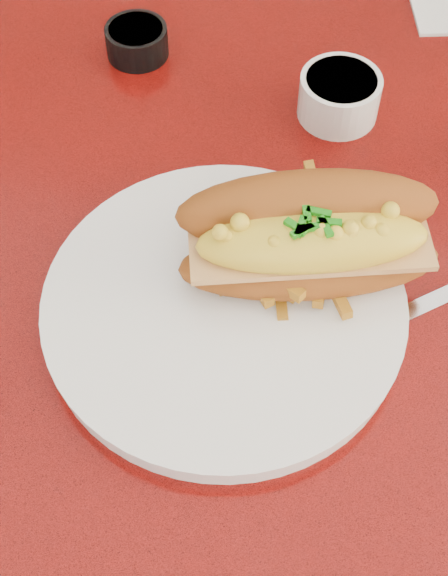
# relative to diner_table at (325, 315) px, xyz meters

# --- Properties ---
(ground) EXTENTS (8.00, 8.00, 0.00)m
(ground) POSITION_rel_diner_table_xyz_m (0.00, 0.00, -0.61)
(ground) COLOR beige
(ground) RESTS_ON ground
(diner_table) EXTENTS (1.23, 0.83, 0.77)m
(diner_table) POSITION_rel_diner_table_xyz_m (0.00, 0.00, 0.00)
(diner_table) COLOR red
(diner_table) RESTS_ON ground
(booth_bench_far) EXTENTS (1.20, 0.51, 0.90)m
(booth_bench_far) POSITION_rel_diner_table_xyz_m (0.00, 0.81, -0.32)
(booth_bench_far) COLOR #A4160A
(booth_bench_far) RESTS_ON ground
(dinner_plate) EXTENTS (0.37, 0.37, 0.02)m
(dinner_plate) POSITION_rel_diner_table_xyz_m (-0.09, -0.12, 0.17)
(dinner_plate) COLOR white
(dinner_plate) RESTS_ON diner_table
(mac_hoagie) EXTENTS (0.23, 0.15, 0.09)m
(mac_hoagie) POSITION_rel_diner_table_xyz_m (-0.03, -0.07, 0.22)
(mac_hoagie) COLOR #924B17
(mac_hoagie) RESTS_ON dinner_plate
(fries_pile) EXTENTS (0.15, 0.15, 0.03)m
(fries_pile) POSITION_rel_diner_table_xyz_m (-0.04, -0.06, 0.20)
(fries_pile) COLOR #C58721
(fries_pile) RESTS_ON dinner_plate
(fork) EXTENTS (0.03, 0.15, 0.00)m
(fork) POSITION_rel_diner_table_xyz_m (-0.02, -0.09, 0.18)
(fork) COLOR silver
(fork) RESTS_ON dinner_plate
(gravy_ramekin) EXTENTS (0.09, 0.09, 0.04)m
(gravy_ramekin) POSITION_rel_diner_table_xyz_m (-0.02, 0.13, 0.18)
(gravy_ramekin) COLOR white
(gravy_ramekin) RESTS_ON diner_table
(sauce_cup_left) EXTENTS (0.07, 0.07, 0.03)m
(sauce_cup_left) POSITION_rel_diner_table_xyz_m (-0.23, 0.19, 0.18)
(sauce_cup_left) COLOR black
(sauce_cup_left) RESTS_ON diner_table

